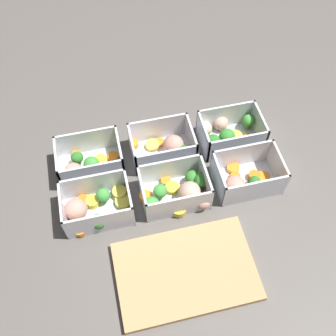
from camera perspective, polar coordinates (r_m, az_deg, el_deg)
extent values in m
plane|color=#56514C|center=(0.93, 0.00, -0.89)|extent=(4.00, 4.00, 0.00)
cube|color=silver|center=(1.00, 8.85, 4.00)|extent=(0.15, 0.10, 0.00)
cube|color=silver|center=(1.00, 8.26, 7.42)|extent=(0.15, 0.01, 0.08)
cube|color=silver|center=(0.95, 10.04, 3.02)|extent=(0.15, 0.01, 0.08)
cube|color=silver|center=(1.00, 13.01, 5.95)|extent=(0.01, 0.10, 0.08)
cube|color=silver|center=(0.95, 5.08, 4.56)|extent=(0.01, 0.10, 0.08)
cylinder|color=#407A37|center=(0.98, 11.12, 2.94)|extent=(0.01, 0.01, 0.02)
sphere|color=#2D7228|center=(0.96, 11.33, 3.69)|extent=(0.04, 0.04, 0.04)
sphere|color=beige|center=(0.99, 5.32, 5.70)|extent=(0.04, 0.04, 0.04)
cylinder|color=#DBC647|center=(0.97, 8.15, 2.61)|extent=(0.04, 0.04, 0.02)
cylinder|color=#DBC647|center=(1.00, 9.68, 4.46)|extent=(0.06, 0.06, 0.01)
cylinder|color=#519448|center=(1.02, 11.41, 6.03)|extent=(0.01, 0.01, 0.02)
sphere|color=#42933D|center=(1.01, 11.60, 6.77)|extent=(0.03, 0.03, 0.03)
sphere|color=#D19E8C|center=(1.01, 7.69, 6.46)|extent=(0.05, 0.05, 0.04)
cylinder|color=#49883F|center=(0.99, 8.42, 3.80)|extent=(0.01, 0.01, 0.01)
sphere|color=#388433|center=(0.97, 8.57, 4.55)|extent=(0.04, 0.04, 0.04)
cylinder|color=#407A37|center=(0.97, 6.41, 2.99)|extent=(0.01, 0.01, 0.01)
sphere|color=#2D7228|center=(0.95, 6.53, 3.75)|extent=(0.04, 0.04, 0.04)
cylinder|color=orange|center=(1.00, 11.55, 4.22)|extent=(0.02, 0.02, 0.01)
cube|color=silver|center=(0.97, -0.83, 2.18)|extent=(0.15, 0.10, 0.00)
cube|color=silver|center=(0.97, -1.50, 5.72)|extent=(0.15, 0.01, 0.08)
cube|color=silver|center=(0.91, -0.19, 1.06)|extent=(0.15, 0.01, 0.08)
cube|color=silver|center=(0.95, 3.36, 4.25)|extent=(0.01, 0.10, 0.08)
cube|color=silver|center=(0.93, -5.15, 2.64)|extent=(0.01, 0.10, 0.08)
cylinder|color=orange|center=(0.93, -3.90, -0.22)|extent=(0.04, 0.04, 0.01)
sphere|color=tan|center=(0.95, 0.78, 3.34)|extent=(0.07, 0.07, 0.05)
cylinder|color=orange|center=(0.95, -2.32, 1.18)|extent=(0.04, 0.04, 0.01)
cylinder|color=#407A37|center=(0.95, 2.27, 1.86)|extent=(0.01, 0.01, 0.02)
sphere|color=#2D7228|center=(0.93, 2.31, 2.52)|extent=(0.03, 0.03, 0.03)
cylinder|color=orange|center=(0.98, -1.24, 3.74)|extent=(0.02, 0.02, 0.01)
cylinder|color=#DBC647|center=(0.97, -2.27, 3.32)|extent=(0.05, 0.05, 0.01)
cylinder|color=orange|center=(0.97, -4.99, 3.49)|extent=(0.03, 0.03, 0.01)
cube|color=silver|center=(0.96, -10.90, 0.23)|extent=(0.15, 0.10, 0.00)
cube|color=silver|center=(0.96, -11.60, 3.77)|extent=(0.15, 0.01, 0.08)
cube|color=silver|center=(0.90, -10.88, -1.03)|extent=(0.15, 0.01, 0.08)
cube|color=silver|center=(0.93, -6.94, 2.29)|extent=(0.01, 0.10, 0.08)
cube|color=silver|center=(0.94, -15.52, 0.60)|extent=(0.01, 0.10, 0.08)
cylinder|color=yellow|center=(0.96, -9.78, 1.03)|extent=(0.04, 0.04, 0.01)
cylinder|color=orange|center=(0.96, -7.97, 1.67)|extent=(0.03, 0.03, 0.01)
sphere|color=tan|center=(0.93, -13.53, -0.65)|extent=(0.07, 0.07, 0.05)
cylinder|color=#407A37|center=(0.96, -12.85, 0.91)|extent=(0.01, 0.01, 0.01)
sphere|color=#2D7228|center=(0.95, -13.05, 1.51)|extent=(0.03, 0.03, 0.03)
cylinder|color=orange|center=(0.98, -13.14, 1.90)|extent=(0.03, 0.03, 0.01)
cylinder|color=#519448|center=(0.95, -10.85, -0.11)|extent=(0.01, 0.01, 0.01)
sphere|color=#42933D|center=(0.93, -11.04, 0.55)|extent=(0.04, 0.04, 0.04)
cylinder|color=yellow|center=(0.93, -9.18, -0.71)|extent=(0.04, 0.04, 0.01)
cube|color=silver|center=(0.94, 11.16, -1.87)|extent=(0.15, 0.10, 0.00)
cube|color=silver|center=(0.93, 10.54, 1.76)|extent=(0.15, 0.01, 0.08)
cube|color=silver|center=(0.89, 12.56, -3.28)|extent=(0.15, 0.01, 0.08)
cube|color=silver|center=(0.93, 15.59, 0.16)|extent=(0.01, 0.10, 0.08)
cube|color=silver|center=(0.89, 7.26, -1.59)|extent=(0.01, 0.10, 0.08)
sphere|color=tan|center=(0.90, 9.69, -2.56)|extent=(0.07, 0.07, 0.05)
cylinder|color=orange|center=(0.95, 13.65, -1.30)|extent=(0.04, 0.04, 0.01)
cylinder|color=orange|center=(0.95, 9.42, 0.03)|extent=(0.04, 0.04, 0.01)
cylinder|color=#407A37|center=(0.93, 12.25, -2.56)|extent=(0.01, 0.01, 0.01)
sphere|color=#2D7228|center=(0.91, 12.43, -2.04)|extent=(0.03, 0.03, 0.03)
cylinder|color=orange|center=(0.93, 9.72, -1.30)|extent=(0.03, 0.03, 0.01)
cylinder|color=orange|center=(0.94, 12.38, -1.14)|extent=(0.04, 0.04, 0.02)
cube|color=silver|center=(0.90, 0.89, -4.05)|extent=(0.15, 0.10, 0.00)
cube|color=silver|center=(0.90, 0.19, -0.28)|extent=(0.15, 0.01, 0.08)
cube|color=silver|center=(0.85, 1.71, -5.67)|extent=(0.15, 0.01, 0.08)
cube|color=silver|center=(0.88, 5.43, -1.97)|extent=(0.01, 0.10, 0.08)
cube|color=silver|center=(0.86, -3.68, -3.83)|extent=(0.01, 0.10, 0.08)
cylinder|color=#519448|center=(0.88, -2.35, -6.01)|extent=(0.01, 0.01, 0.01)
sphere|color=#42933D|center=(0.86, -2.39, -5.39)|extent=(0.04, 0.04, 0.04)
cylinder|color=#519448|center=(0.89, -1.12, -4.01)|extent=(0.01, 0.01, 0.02)
sphere|color=#42933D|center=(0.87, -1.14, -3.35)|extent=(0.03, 0.03, 0.03)
cylinder|color=orange|center=(0.91, -0.33, -1.89)|extent=(0.03, 0.03, 0.01)
sphere|color=#D19E8C|center=(0.88, 3.14, -3.60)|extent=(0.06, 0.06, 0.05)
cylinder|color=orange|center=(0.89, -3.22, -4.18)|extent=(0.04, 0.04, 0.01)
cylinder|color=yellow|center=(0.90, 0.51, -2.90)|extent=(0.04, 0.04, 0.01)
cylinder|color=yellow|center=(0.88, 1.44, -5.97)|extent=(0.05, 0.05, 0.02)
sphere|color=#D19E8C|center=(0.87, 5.01, -4.77)|extent=(0.05, 0.05, 0.04)
cylinder|color=#49883F|center=(0.91, 3.51, -1.98)|extent=(0.01, 0.01, 0.01)
sphere|color=#388433|center=(0.90, 3.57, -1.38)|extent=(0.03, 0.03, 0.03)
cylinder|color=#407A37|center=(0.91, 4.79, -2.56)|extent=(0.01, 0.01, 0.02)
sphere|color=#2D7228|center=(0.89, 4.89, -1.84)|extent=(0.04, 0.04, 0.04)
cube|color=silver|center=(0.90, -9.92, -6.19)|extent=(0.15, 0.10, 0.00)
cube|color=silver|center=(0.89, -10.67, -2.40)|extent=(0.15, 0.01, 0.08)
cube|color=silver|center=(0.84, -9.83, -7.96)|extent=(0.15, 0.01, 0.08)
cube|color=silver|center=(0.86, -5.61, -4.21)|extent=(0.01, 0.10, 0.08)
cube|color=silver|center=(0.87, -14.88, -5.96)|extent=(0.01, 0.10, 0.08)
cylinder|color=yellow|center=(0.90, -10.89, -4.82)|extent=(0.04, 0.04, 0.02)
cylinder|color=#DBC647|center=(0.89, -6.55, -4.88)|extent=(0.05, 0.05, 0.01)
cylinder|color=orange|center=(0.88, -12.66, -8.78)|extent=(0.04, 0.04, 0.01)
cylinder|color=orange|center=(0.91, -12.24, -4.51)|extent=(0.03, 0.03, 0.01)
sphere|color=tan|center=(0.88, -13.19, -5.86)|extent=(0.07, 0.07, 0.05)
cylinder|color=#519448|center=(0.90, -9.25, -4.49)|extent=(0.01, 0.01, 0.01)
sphere|color=#42933D|center=(0.88, -9.41, -3.92)|extent=(0.03, 0.03, 0.03)
cylinder|color=#407A37|center=(0.87, -9.88, -8.17)|extent=(0.01, 0.01, 0.01)
sphere|color=#2D7228|center=(0.86, -10.06, -7.64)|extent=(0.03, 0.03, 0.03)
cylinder|color=#DBC647|center=(0.90, -7.03, -3.53)|extent=(0.04, 0.04, 0.02)
cube|color=tan|center=(0.82, 2.57, -14.76)|extent=(0.28, 0.18, 0.02)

